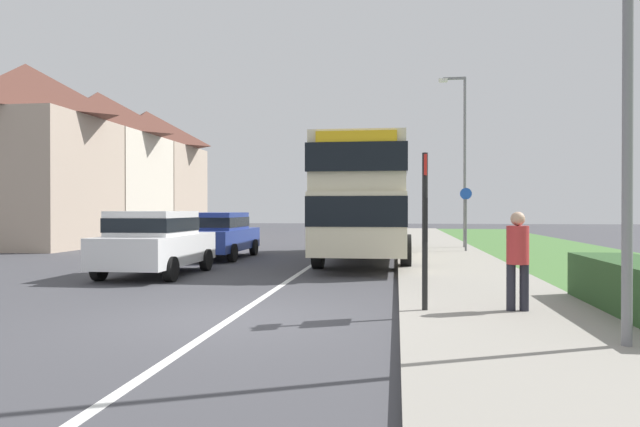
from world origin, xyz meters
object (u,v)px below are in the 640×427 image
object	(u,v)px
parked_car_blue	(218,233)
cycle_route_sign	(466,217)
bus_stop_sign	(425,220)
street_lamp_mid	(462,150)
parked_car_white	(155,240)
double_decker_bus	(367,196)
pedestrian_at_stop	(518,256)

from	to	relation	value
parked_car_blue	cycle_route_sign	world-z (taller)	cycle_route_sign
bus_stop_sign	street_lamp_mid	world-z (taller)	street_lamp_mid
parked_car_white	street_lamp_mid	world-z (taller)	street_lamp_mid
double_decker_bus	street_lamp_mid	bearing A→B (deg)	55.73
parked_car_white	parked_car_blue	xyz separation A→B (m)	(0.03, 5.21, -0.03)
double_decker_bus	cycle_route_sign	world-z (taller)	double_decker_bus
parked_car_white	pedestrian_at_stop	size ratio (longest dim) A/B	2.44
double_decker_bus	cycle_route_sign	distance (m)	4.86
pedestrian_at_stop	bus_stop_sign	xyz separation A→B (m)	(-1.44, -0.11, 0.56)
double_decker_bus	parked_car_white	size ratio (longest dim) A/B	2.56
double_decker_bus	cycle_route_sign	xyz separation A→B (m)	(3.61, 3.17, -0.71)
double_decker_bus	street_lamp_mid	distance (m)	6.92
parked_car_blue	pedestrian_at_stop	distance (m)	12.81
double_decker_bus	cycle_route_sign	bearing A→B (deg)	41.31
parked_car_blue	cycle_route_sign	distance (m)	9.31
cycle_route_sign	street_lamp_mid	size ratio (longest dim) A/B	0.35
parked_car_white	parked_car_blue	size ratio (longest dim) A/B	0.91
street_lamp_mid	cycle_route_sign	bearing A→B (deg)	-92.86
cycle_route_sign	street_lamp_mid	bearing A→B (deg)	87.14
parked_car_blue	bus_stop_sign	size ratio (longest dim) A/B	1.73
pedestrian_at_stop	cycle_route_sign	size ratio (longest dim) A/B	0.66
pedestrian_at_stop	bus_stop_sign	world-z (taller)	bus_stop_sign
double_decker_bus	parked_car_blue	size ratio (longest dim) A/B	2.32
cycle_route_sign	parked_car_blue	bearing A→B (deg)	-160.28
parked_car_white	parked_car_blue	bearing A→B (deg)	89.70
parked_car_blue	bus_stop_sign	xyz separation A→B (m)	(6.57, -10.11, 0.66)
bus_stop_sign	double_decker_bus	bearing A→B (deg)	98.09
double_decker_bus	bus_stop_sign	bearing A→B (deg)	-81.91
street_lamp_mid	parked_car_white	bearing A→B (deg)	-129.88
parked_car_blue	street_lamp_mid	xyz separation A→B (m)	(8.86, 5.43, 3.29)
pedestrian_at_stop	parked_car_blue	bearing A→B (deg)	128.66
parked_car_blue	street_lamp_mid	distance (m)	10.90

